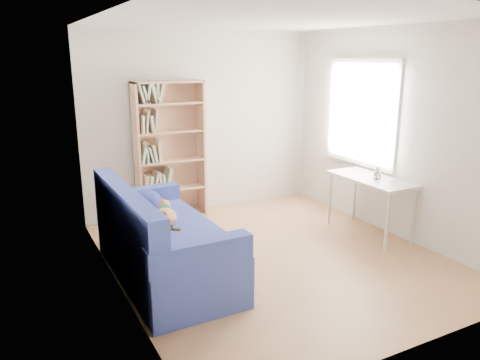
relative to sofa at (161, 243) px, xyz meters
name	(u,v)px	position (x,y,z in m)	size (l,w,h in m)	color
ground	(274,256)	(1.30, -0.11, -0.37)	(4.00, 4.00, 0.00)	#A26F49
room_shell	(283,114)	(1.40, -0.08, 1.26)	(3.54, 4.04, 2.62)	silver
sofa	(161,243)	(0.00, 0.00, 0.00)	(0.99, 2.03, 1.00)	navy
bookshelf	(170,157)	(0.73, 1.72, 0.51)	(0.96, 0.30, 1.92)	tan
desk	(371,184)	(2.77, -0.06, 0.30)	(0.53, 1.16, 0.75)	silver
pen_cup	(377,174)	(2.79, -0.13, 0.44)	(0.08, 0.08, 0.16)	white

